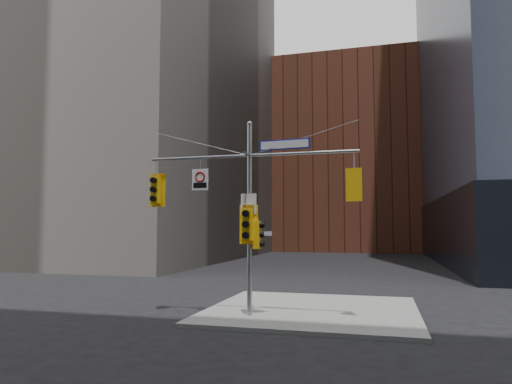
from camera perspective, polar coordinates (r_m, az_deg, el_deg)
The scene contains 13 objects.
ground at distance 15.26m, azimuth -3.01°, elevation -17.02°, with size 160.00×160.00×0.00m, color black.
sidewalk_corner at distance 18.63m, azimuth 7.06°, elevation -14.47°, with size 8.00×8.00×0.15m, color gray.
brick_midrise at distance 73.09m, azimuth 11.47°, elevation 3.99°, with size 26.00×20.00×28.00m, color brown.
signal_assembly at distance 16.84m, azimuth -0.82°, elevation -0.74°, with size 8.00×0.80×7.30m.
traffic_light_west_arm at distance 18.32m, azimuth -12.42°, elevation 0.27°, with size 0.63×0.49×1.33m.
traffic_light_east_arm at distance 16.24m, azimuth 12.21°, elevation 0.86°, with size 0.55×0.46×1.16m.
traffic_light_pole_side at distance 16.73m, azimuth 0.25°, elevation -5.35°, with size 0.40×0.34×1.03m.
traffic_light_pole_front at distance 16.55m, azimuth -1.08°, elevation -4.07°, with size 0.69×0.54×1.44m.
street_sign_blade at distance 16.77m, azimuth 3.57°, elevation 5.95°, with size 1.91×0.19×0.37m.
regulatory_sign_arm at distance 17.53m, azimuth -7.00°, elevation 1.64°, with size 0.66×0.07×0.82m.
regulatory_sign_pole at distance 16.72m, azimuth -0.93°, elevation -1.56°, with size 0.58×0.08×0.76m.
street_blade_ew at distance 16.69m, azimuth 0.67°, elevation -5.21°, with size 0.78×0.08×0.16m.
street_blade_ns at distance 17.25m, azimuth -0.40°, elevation -6.27°, with size 0.07×0.76×0.15m.
Camera 1 is at (4.66, -14.15, 3.31)m, focal length 32.00 mm.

